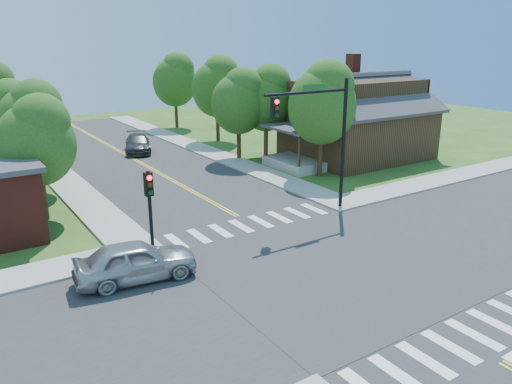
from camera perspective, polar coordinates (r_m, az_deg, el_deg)
ground at (r=21.24m, az=8.62°, el=-8.70°), size 100.00×100.00×0.00m
road_ns at (r=21.24m, az=8.63°, el=-8.66°), size 10.00×90.00×0.04m
road_ew at (r=21.23m, az=8.63°, el=-8.64°), size 90.00×10.00×0.04m
intersection_patch at (r=21.24m, az=8.62°, el=-8.70°), size 10.20×10.20×0.06m
sidewalk_ne at (r=42.49m, az=10.42°, el=4.54°), size 40.00×40.00×0.14m
crosswalk_north at (r=25.75m, az=-0.58°, el=-3.63°), size 8.85×2.00×0.01m
crosswalk_south at (r=17.75m, az=22.54°, el=-15.39°), size 8.85×2.00×0.01m
centerline at (r=21.22m, az=8.63°, el=-8.59°), size 0.30×90.00×0.01m
signal_mast_ne at (r=26.27m, az=7.38°, el=7.53°), size 5.30×0.42×7.20m
signal_pole_nw at (r=21.96m, az=-12.08°, el=-0.53°), size 0.34×0.42×3.80m
house_ne at (r=40.30m, az=11.49°, el=8.52°), size 13.05×8.80×7.11m
tree_e_a at (r=33.99m, az=7.74°, el=10.30°), size 4.66×4.43×7.92m
tree_e_b at (r=39.52m, az=1.31°, el=10.86°), size 4.33×4.11×7.35m
tree_e_c at (r=46.07m, az=-4.37°, el=12.09°), size 4.58×4.35×7.78m
tree_e_d at (r=53.76m, az=-9.18°, el=12.69°), size 4.60×4.37×7.83m
tree_w_a at (r=27.59m, az=-23.68°, el=5.61°), size 3.90×3.71×6.63m
tree_w_b at (r=34.34m, az=-26.41°, el=7.60°), size 4.06×3.85×6.90m
tree_house at (r=38.63m, az=-1.88°, el=10.50°), size 4.20×3.99×7.14m
tree_bldg at (r=32.80m, az=-24.09°, el=7.60°), size 4.09×3.89×6.96m
car_silver at (r=20.32m, az=-13.58°, el=-7.75°), size 3.14×5.24×1.62m
car_dgrey at (r=42.95m, az=-13.35°, el=5.38°), size 5.05×6.17×1.43m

